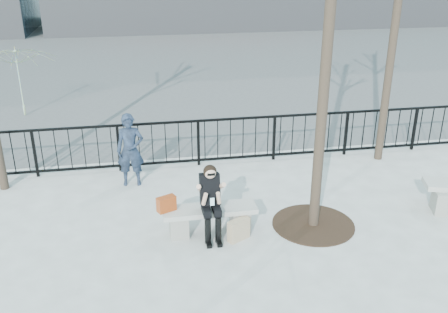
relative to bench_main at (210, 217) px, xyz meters
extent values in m
plane|color=gray|center=(0.00, 0.00, -0.30)|extent=(120.00, 120.00, 0.00)
cube|color=#474747|center=(0.00, 15.00, -0.30)|extent=(60.00, 23.00, 0.01)
cube|color=black|center=(0.00, 3.00, 0.78)|extent=(14.00, 0.05, 0.05)
cube|color=black|center=(0.00, 3.00, -0.18)|extent=(14.00, 0.05, 0.05)
cube|color=#2D2D30|center=(3.00, 21.96, 0.90)|extent=(18.00, 0.08, 2.40)
cylinder|color=black|center=(1.90, -0.10, 3.45)|extent=(0.18, 0.18, 7.50)
cylinder|color=black|center=(4.50, 2.60, 3.20)|extent=(0.18, 0.18, 7.00)
cylinder|color=black|center=(1.90, -0.10, -0.29)|extent=(1.50, 1.50, 0.02)
cube|color=slate|center=(-0.55, 0.00, -0.10)|extent=(0.32, 0.38, 0.40)
cube|color=slate|center=(0.55, 0.00, -0.10)|extent=(0.32, 0.38, 0.40)
cube|color=gray|center=(0.00, 0.00, 0.14)|extent=(1.65, 0.46, 0.09)
cube|color=slate|center=(4.50, -0.07, -0.08)|extent=(0.36, 0.42, 0.44)
cube|color=#973812|center=(-0.75, 0.02, 0.32)|extent=(0.36, 0.27, 0.27)
cube|color=#C1AD89|center=(0.45, -0.34, -0.11)|extent=(0.43, 0.33, 0.38)
imported|color=black|center=(-1.33, 2.23, 0.48)|extent=(0.60, 0.42, 1.57)
imported|color=yellow|center=(-4.48, 7.56, 0.74)|extent=(2.61, 2.64, 2.07)
camera|label=1|loc=(-1.13, -7.63, 4.39)|focal=40.00mm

